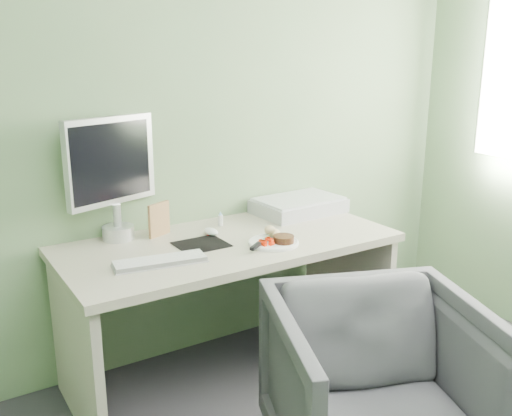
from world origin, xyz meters
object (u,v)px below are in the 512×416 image
plate (274,243)px  scanner (299,206)px  desk (229,275)px  monitor (113,171)px  desk_chair (380,394)px

plate → scanner: (0.42, 0.38, 0.03)m
scanner → desk: bearing=-162.2°
plate → monitor: (-0.59, 0.48, 0.32)m
scanner → monitor: 1.06m
desk → plate: (0.15, -0.16, 0.19)m
desk → plate: bearing=-47.1°
plate → desk_chair: plate is taller
monitor → desk: bearing=-53.8°
plate → scanner: scanner is taller
monitor → plate: bearing=-57.1°
plate → desk_chair: bearing=-91.9°
plate → desk_chair: size_ratio=0.30×
monitor → desk_chair: size_ratio=0.74×
desk → scanner: bearing=20.6°
scanner → desk_chair: size_ratio=0.60×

